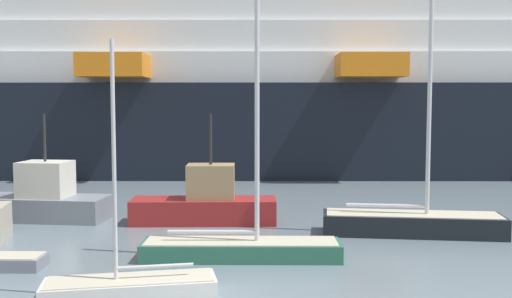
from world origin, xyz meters
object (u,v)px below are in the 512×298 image
Objects in this scene: fishing_boat_0 at (206,203)px; fishing_boat_2 at (42,200)px; sailboat_1 at (412,219)px; sailboat_2 at (130,285)px; sailboat_4 at (242,244)px; cruise_ship at (347,84)px.

fishing_boat_2 is at bearing 173.35° from fishing_boat_0.
sailboat_1 is 2.04× the size of fishing_boat_2.
fishing_boat_2 is (-7.41, 10.64, 0.59)m from sailboat_2.
sailboat_1 is 1.22× the size of sailboat_4.
sailboat_2 is (-9.53, -8.60, -0.29)m from sailboat_1.
cruise_ship is (-0.62, 25.87, 6.58)m from sailboat_1.
cruise_ship is (6.17, 30.17, 6.70)m from sailboat_4.
sailboat_4 is 31.52m from cruise_ship.
sailboat_2 is 12.98m from fishing_boat_2.
sailboat_1 is 26.70m from cruise_ship.
sailboat_1 reaches higher than fishing_boat_0.
fishing_boat_2 is (-7.90, 0.23, 0.03)m from fishing_boat_0.
fishing_boat_2 is at bearing 144.46° from sailboat_4.
sailboat_1 reaches higher than sailboat_4.
cruise_ship is (8.42, 24.06, 6.32)m from fishing_boat_0.
sailboat_2 is 0.06× the size of cruise_ship.
cruise_ship is at bearing -119.32° from sailboat_2.
sailboat_1 is at bearing -152.75° from sailboat_2.
sailboat_4 is 6.53m from fishing_boat_0.
sailboat_4 is at bearing -29.27° from fishing_boat_2.
fishing_boat_0 is 26.26m from cruise_ship.
sailboat_4 reaches higher than fishing_boat_2.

